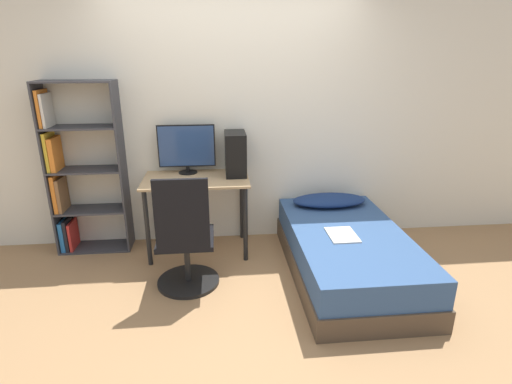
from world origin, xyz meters
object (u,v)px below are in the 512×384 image
office_chair (186,247)px  keyboard (183,181)px  monitor (187,148)px  pc_tower (235,154)px  bookshelf (76,175)px  bed (347,253)px

office_chair → keyboard: bearing=93.5°
monitor → keyboard: bearing=-94.3°
office_chair → monitor: monitor is taller
pc_tower → bookshelf: bearing=178.0°
bookshelf → monitor: 1.11m
keyboard → bed: bearing=-18.2°
bookshelf → monitor: size_ratio=2.99×
office_chair → pc_tower: 1.10m
bed → pc_tower: 1.43m
keyboard → pc_tower: bearing=24.3°
office_chair → keyboard: size_ratio=2.36×
bed → keyboard: (-1.46, 0.48, 0.57)m
bookshelf → office_chair: size_ratio=1.64×
pc_tower → keyboard: bearing=-155.7°
bookshelf → pc_tower: 1.57m
monitor → keyboard: 0.40m
bookshelf → pc_tower: (1.56, -0.05, 0.19)m
bed → keyboard: 1.65m
bed → monitor: 1.84m
office_chair → pc_tower: (0.46, 0.79, 0.60)m
office_chair → bookshelf: bearing=142.3°
bed → pc_tower: (-0.96, 0.71, 0.77)m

